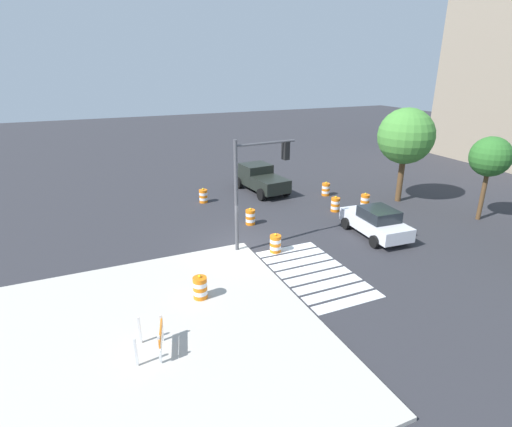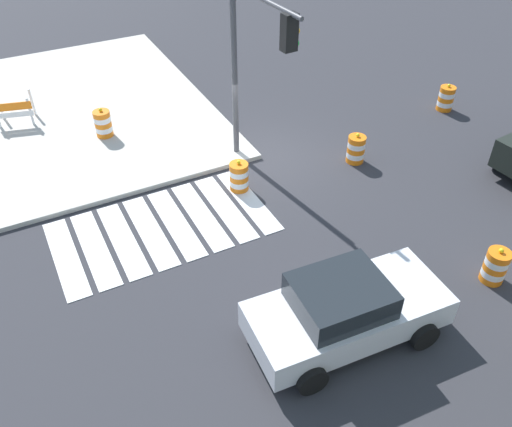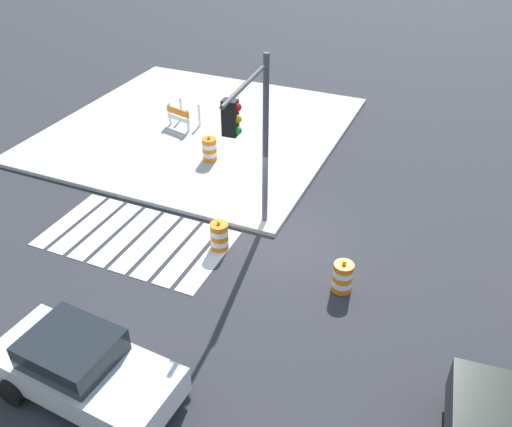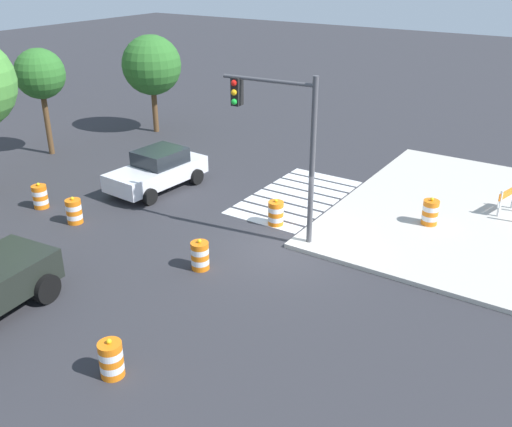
% 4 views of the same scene
% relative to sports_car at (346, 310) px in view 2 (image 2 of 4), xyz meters
% --- Properties ---
extents(ground_plane, '(120.00, 120.00, 0.00)m').
position_rel_sports_car_xyz_m(ground_plane, '(-1.72, -7.08, -0.81)').
color(ground_plane, '#2D2D33').
extents(sidewalk_corner, '(12.00, 12.00, 0.15)m').
position_rel_sports_car_xyz_m(sidewalk_corner, '(4.28, -13.08, -0.74)').
color(sidewalk_corner, '#BCB7AD').
rests_on(sidewalk_corner, ground).
extents(crosswalk_stripes, '(5.85, 3.20, 0.02)m').
position_rel_sports_car_xyz_m(crosswalk_stripes, '(2.28, -5.28, -0.80)').
color(crosswalk_stripes, silver).
rests_on(crosswalk_stripes, ground).
extents(sports_car, '(4.41, 2.36, 1.63)m').
position_rel_sports_car_xyz_m(sports_car, '(0.00, 0.00, 0.00)').
color(sports_car, silver).
rests_on(sports_car, ground).
extents(traffic_barrel_near_corner, '(0.56, 0.56, 1.02)m').
position_rel_sports_car_xyz_m(traffic_barrel_near_corner, '(-4.19, 0.28, -0.36)').
color(traffic_barrel_near_corner, orange).
rests_on(traffic_barrel_near_corner, ground).
extents(traffic_barrel_crosswalk_end, '(0.56, 0.56, 1.02)m').
position_rel_sports_car_xyz_m(traffic_barrel_crosswalk_end, '(-0.36, -5.92, -0.36)').
color(traffic_barrel_crosswalk_end, orange).
rests_on(traffic_barrel_crosswalk_end, ground).
extents(traffic_barrel_median_near, '(0.56, 0.56, 1.02)m').
position_rel_sports_car_xyz_m(traffic_barrel_median_near, '(-4.32, -5.59, -0.36)').
color(traffic_barrel_median_near, orange).
rests_on(traffic_barrel_median_near, ground).
extents(traffic_barrel_lane_center, '(0.56, 0.56, 1.02)m').
position_rel_sports_car_xyz_m(traffic_barrel_lane_center, '(-9.33, -6.95, -0.36)').
color(traffic_barrel_lane_center, orange).
rests_on(traffic_barrel_lane_center, ground).
extents(traffic_barrel_on_sidewalk, '(0.56, 0.56, 1.02)m').
position_rel_sports_car_xyz_m(traffic_barrel_on_sidewalk, '(2.42, -10.63, -0.21)').
color(traffic_barrel_on_sidewalk, orange).
rests_on(traffic_barrel_on_sidewalk, sidewalk_corner).
extents(construction_barricade, '(1.39, 1.06, 1.00)m').
position_rel_sports_car_xyz_m(construction_barricade, '(4.94, -12.82, -0.09)').
color(construction_barricade, silver).
rests_on(construction_barricade, sidewalk_corner).
extents(traffic_light_pole, '(0.58, 3.29, 5.50)m').
position_rel_sports_car_xyz_m(traffic_light_pole, '(-1.22, -6.55, 3.10)').
color(traffic_light_pole, '#4C4C51').
rests_on(traffic_light_pole, sidewalk_corner).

